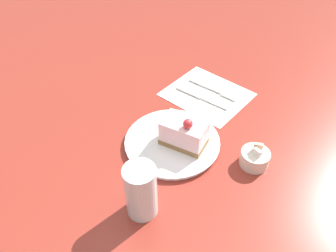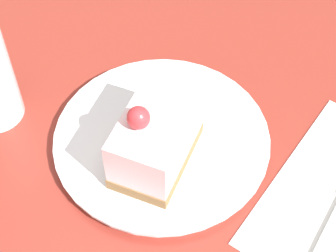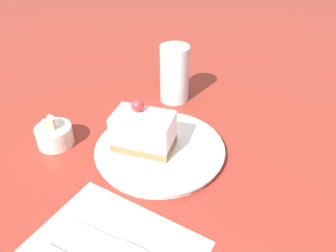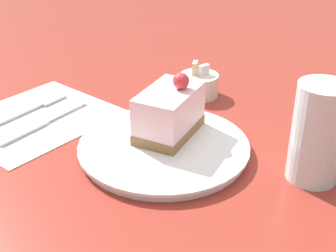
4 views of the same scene
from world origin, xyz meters
name	(u,v)px [view 2 (image 2 of 4)]	position (x,y,z in m)	size (l,w,h in m)	color
ground_plane	(186,140)	(0.00, 0.00, 0.00)	(4.00, 4.00, 0.00)	maroon
plate	(162,140)	(0.02, 0.02, 0.01)	(0.24, 0.24, 0.01)	white
cake_slice	(156,139)	(0.02, 0.05, 0.05)	(0.07, 0.11, 0.09)	olive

